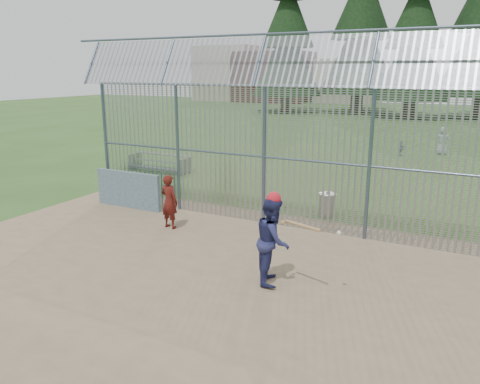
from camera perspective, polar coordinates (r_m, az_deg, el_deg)
The scene contains 12 objects.
ground at distance 11.10m, azimuth -4.81°, elevation -8.83°, with size 120.00×120.00×0.00m, color #2D511E.
dirt_infield at distance 10.72m, azimuth -6.26°, elevation -9.70°, with size 14.00×10.00×0.02m, color #756047.
dugout_wall at distance 15.75m, azimuth -13.47°, elevation 0.28°, with size 2.50×0.12×1.20m, color #38566B.
batter at distance 9.88m, azimuth 4.04°, elevation -5.92°, with size 0.90×0.70×1.86m, color navy.
onlooker at distance 13.43m, azimuth -8.61°, elevation -1.16°, with size 0.57×0.37×1.56m, color maroon.
bg_kid_standing at distance 27.38m, azimuth 23.48°, elevation 5.72°, with size 0.74×0.48×1.51m, color gray.
bg_kid_seated at distance 26.34m, azimuth 19.04°, elevation 5.03°, with size 0.46×0.19×0.79m, color slate.
batting_gear at distance 9.56m, azimuth 4.74°, elevation -1.37°, with size 1.61×0.46×0.67m.
trash_can at distance 14.70m, azimuth 10.60°, elevation -1.55°, with size 0.56×0.56×0.82m.
bleacher at distance 21.42m, azimuth -9.77°, elevation 3.62°, with size 3.00×0.95×0.72m.
backstop_fence at distance 12.74m, azimuth 10.29°, elevation 5.12°, with size 20.09×0.81×5.30m.
distant_buildings at distance 71.12m, azimuth 3.75°, elevation 13.90°, with size 26.50×10.50×8.00m.
Camera 1 is at (5.49, -8.59, 4.40)m, focal length 35.00 mm.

